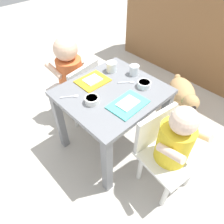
# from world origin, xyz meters

# --- Properties ---
(ground_plane) EXTENTS (7.00, 7.00, 0.00)m
(ground_plane) POSITION_xyz_m (0.00, 0.00, 0.00)
(ground_plane) COLOR #B2ADA3
(kitchen_cabinet_back) EXTENTS (1.79, 0.33, 0.88)m
(kitchen_cabinet_back) POSITION_xyz_m (0.00, 1.23, 0.44)
(kitchen_cabinet_back) COLOR brown
(kitchen_cabinet_back) RESTS_ON ground
(dining_table) EXTENTS (0.51, 0.56, 0.48)m
(dining_table) POSITION_xyz_m (0.00, 0.00, 0.38)
(dining_table) COLOR slate
(dining_table) RESTS_ON ground
(seated_child_left) EXTENTS (0.32, 0.32, 0.65)m
(seated_child_left) POSITION_xyz_m (-0.42, 0.01, 0.41)
(seated_child_left) COLOR silver
(seated_child_left) RESTS_ON ground
(seated_child_right) EXTENTS (0.31, 0.31, 0.62)m
(seated_child_right) POSITION_xyz_m (0.41, 0.02, 0.38)
(seated_child_right) COLOR silver
(seated_child_right) RESTS_ON ground
(dog) EXTENTS (0.37, 0.34, 0.29)m
(dog) POSITION_xyz_m (0.14, 0.62, 0.19)
(dog) COLOR tan
(dog) RESTS_ON ground
(food_tray_left) EXTENTS (0.15, 0.18, 0.02)m
(food_tray_left) POSITION_xyz_m (-0.14, -0.02, 0.48)
(food_tray_left) COLOR gold
(food_tray_left) RESTS_ON dining_table
(food_tray_right) EXTENTS (0.15, 0.21, 0.02)m
(food_tray_right) POSITION_xyz_m (0.14, -0.02, 0.48)
(food_tray_right) COLOR #4CC6BC
(food_tray_right) RESTS_ON dining_table
(water_cup_left) EXTENTS (0.06, 0.06, 0.06)m
(water_cup_left) POSITION_xyz_m (-0.03, 0.21, 0.50)
(water_cup_left) COLOR white
(water_cup_left) RESTS_ON dining_table
(water_cup_right) EXTENTS (0.07, 0.07, 0.06)m
(water_cup_right) POSITION_xyz_m (-0.15, 0.14, 0.50)
(water_cup_right) COLOR white
(water_cup_right) RESTS_ON dining_table
(cereal_bowl_left_side) EXTENTS (0.08, 0.08, 0.03)m
(cereal_bowl_left_side) POSITION_xyz_m (0.00, -0.14, 0.49)
(cereal_bowl_left_side) COLOR white
(cereal_bowl_left_side) RESTS_ON dining_table
(veggie_bowl_far) EXTENTS (0.08, 0.08, 0.03)m
(veggie_bowl_far) POSITION_xyz_m (0.10, 0.16, 0.49)
(veggie_bowl_far) COLOR white
(veggie_bowl_far) RESTS_ON dining_table
(spoon_by_left_tray) EXTENTS (0.07, 0.09, 0.01)m
(spoon_by_left_tray) POSITION_xyz_m (0.01, 0.12, 0.48)
(spoon_by_left_tray) COLOR silver
(spoon_by_left_tray) RESTS_ON dining_table
(spoon_by_right_tray) EXTENTS (0.07, 0.09, 0.01)m
(spoon_by_right_tray) POSITION_xyz_m (-0.11, -0.20, 0.48)
(spoon_by_right_tray) COLOR silver
(spoon_by_right_tray) RESTS_ON dining_table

